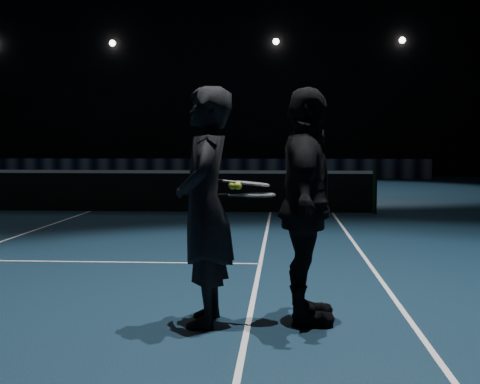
% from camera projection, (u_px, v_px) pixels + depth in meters
% --- Properties ---
extents(floor, '(36.00, 36.00, 0.00)m').
position_uv_depth(floor, '(89.00, 212.00, 15.11)').
color(floor, black).
rests_on(floor, ground).
extents(wall_back, '(30.00, 0.00, 30.00)m').
position_uv_depth(wall_back, '(194.00, 74.00, 32.68)').
color(wall_back, black).
rests_on(wall_back, ground).
extents(court_lines, '(10.98, 23.78, 0.01)m').
position_uv_depth(court_lines, '(89.00, 212.00, 15.11)').
color(court_lines, white).
rests_on(court_lines, floor).
extents(net_post_right, '(0.10, 0.10, 1.10)m').
position_uv_depth(net_post_right, '(375.00, 189.00, 14.65)').
color(net_post_right, black).
rests_on(net_post_right, floor).
extents(net_mesh, '(12.80, 0.02, 0.86)m').
position_uv_depth(net_mesh, '(89.00, 192.00, 15.08)').
color(net_mesh, black).
rests_on(net_mesh, floor).
extents(net_tape, '(12.80, 0.03, 0.07)m').
position_uv_depth(net_tape, '(88.00, 172.00, 15.05)').
color(net_tape, white).
rests_on(net_tape, net_mesh).
extents(sponsor_backdrop, '(22.00, 0.15, 0.90)m').
position_uv_depth(sponsor_backdrop, '(187.00, 168.00, 30.51)').
color(sponsor_backdrop, black).
rests_on(sponsor_backdrop, floor).
extents(fixtures_far, '(20.00, 0.30, 0.30)m').
position_uv_depth(fixtures_far, '(194.00, 42.00, 32.38)').
color(fixtures_far, white).
rests_on(fixtures_far, wall_back).
extents(player_a, '(0.50, 0.74, 1.99)m').
position_uv_depth(player_a, '(205.00, 206.00, 5.57)').
color(player_a, black).
rests_on(player_a, floor).
extents(player_b, '(0.51, 1.18, 1.99)m').
position_uv_depth(player_b, '(306.00, 206.00, 5.61)').
color(player_b, black).
rests_on(player_b, floor).
extents(racket_lower, '(0.70, 0.30, 0.03)m').
position_uv_depth(racket_lower, '(259.00, 195.00, 5.59)').
color(racket_lower, black).
rests_on(racket_lower, player_a).
extents(racket_upper, '(0.71, 0.34, 0.10)m').
position_uv_depth(racket_upper, '(252.00, 184.00, 5.62)').
color(racket_upper, black).
rests_on(racket_upper, player_b).
extents(tennis_balls, '(0.12, 0.10, 0.12)m').
position_uv_depth(tennis_balls, '(235.00, 184.00, 5.57)').
color(tennis_balls, '#C9D92E').
rests_on(tennis_balls, racket_upper).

